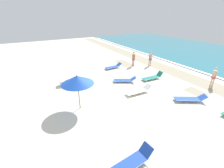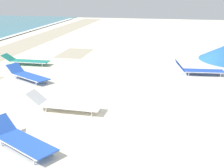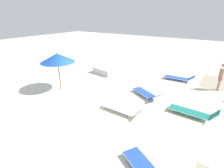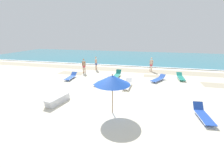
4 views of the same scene
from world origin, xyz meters
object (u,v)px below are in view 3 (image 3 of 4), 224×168
object	(u,v)px
sun_lounger_near_water_right	(179,78)
beach_umbrella	(57,58)
beachgoer_strolling_adult	(221,76)
lounger_stack	(103,71)
sun_lounger_under_umbrella	(146,93)
sun_lounger_mid_beach_solo	(123,109)
sun_lounger_mid_beach_pair_b	(193,112)

from	to	relation	value
sun_lounger_near_water_right	beach_umbrella	bearing A→B (deg)	-48.18
sun_lounger_near_water_right	beachgoer_strolling_adult	distance (m)	2.71
lounger_stack	sun_lounger_under_umbrella	distance (m)	5.00
sun_lounger_near_water_right	beachgoer_strolling_adult	xyz separation A→B (m)	(0.44, 2.55, 0.79)
lounger_stack	sun_lounger_under_umbrella	xyz separation A→B (m)	(1.90, 4.63, -0.04)
lounger_stack	sun_lounger_under_umbrella	size ratio (longest dim) A/B	0.95
lounger_stack	sun_lounger_mid_beach_solo	xyz separation A→B (m)	(4.27, 4.41, -0.04)
sun_lounger_mid_beach_pair_b	beachgoer_strolling_adult	xyz separation A→B (m)	(-4.20, 0.73, 0.78)
lounger_stack	sun_lounger_near_water_right	bearing A→B (deg)	120.21
beachgoer_strolling_adult	beach_umbrella	bearing A→B (deg)	114.83
lounger_stack	sun_lounger_mid_beach_pair_b	xyz separation A→B (m)	(2.67, 7.40, -0.03)
lounger_stack	sun_lounger_mid_beach_pair_b	bearing A→B (deg)	80.89
beach_umbrella	sun_lounger_mid_beach_pair_b	size ratio (longest dim) A/B	1.10
beach_umbrella	sun_lounger_near_water_right	bearing A→B (deg)	135.05
beach_umbrella	sun_lounger_near_water_right	size ratio (longest dim) A/B	1.15
lounger_stack	beachgoer_strolling_adult	size ratio (longest dim) A/B	1.13
lounger_stack	sun_lounger_near_water_right	size ratio (longest dim) A/B	0.94
sun_lounger_under_umbrella	sun_lounger_near_water_right	distance (m)	3.99
sun_lounger_near_water_right	sun_lounger_mid_beach_pair_b	distance (m)	4.99
beach_umbrella	lounger_stack	distance (m)	4.45
beach_umbrella	sun_lounger_under_umbrella	bearing A→B (deg)	112.82
beach_umbrella	sun_lounger_mid_beach_solo	bearing A→B (deg)	87.13
sun_lounger_near_water_right	sun_lounger_mid_beach_pair_b	xyz separation A→B (m)	(4.64, 1.83, 0.01)
beach_umbrella	lounger_stack	bearing A→B (deg)	174.14
sun_lounger_mid_beach_solo	sun_lounger_mid_beach_pair_b	size ratio (longest dim) A/B	1.02
beach_umbrella	sun_lounger_mid_beach_pair_b	xyz separation A→B (m)	(-1.36, 7.81, -1.89)
beach_umbrella	sun_lounger_near_water_right	distance (m)	8.68
sun_lounger_under_umbrella	sun_lounger_mid_beach_pair_b	xyz separation A→B (m)	(0.76, 2.77, 0.01)
sun_lounger_mid_beach_solo	sun_lounger_under_umbrella	bearing A→B (deg)	176.86
lounger_stack	beachgoer_strolling_adult	xyz separation A→B (m)	(-1.54, 8.13, 0.75)
beachgoer_strolling_adult	sun_lounger_under_umbrella	bearing A→B (deg)	126.26
beach_umbrella	lounger_stack	xyz separation A→B (m)	(-4.02, 0.41, -1.86)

